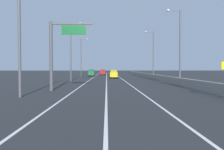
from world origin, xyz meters
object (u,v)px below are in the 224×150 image
Objects in this scene: overhead_sign_gantry at (58,47)px; car_yellow_2 at (114,74)px; lamp_post_right_third at (152,52)px; lamp_post_left_near at (22,23)px; car_red_0 at (103,72)px; lamp_post_left_mid at (72,48)px; lamp_post_right_second at (179,42)px; lamp_post_left_far at (82,55)px; car_green_1 at (92,73)px.

overhead_sign_gantry is 31.92m from car_yellow_2.
overhead_sign_gantry is at bearing -102.79° from car_yellow_2.
lamp_post_left_near is (-17.76, -34.05, 0.00)m from lamp_post_right_third.
lamp_post_left_near is at bearing -95.10° from car_red_0.
lamp_post_right_third reaches higher than car_red_0.
car_yellow_2 is at bearing 56.35° from lamp_post_left_mid.
car_red_0 is at bearing 86.24° from overhead_sign_gantry.
car_red_0 is (-12.12, 29.25, -5.32)m from lamp_post_right_third.
lamp_post_left_mid reaches higher than car_yellow_2.
lamp_post_right_second is at bearing 28.34° from overhead_sign_gantry.
lamp_post_left_near is at bearing -141.56° from lamp_post_right_second.
lamp_post_left_far is 2.68× the size of car_red_0.
car_green_1 is 14.88m from car_yellow_2.
lamp_post_left_far is at bearing 117.55° from lamp_post_right_second.
lamp_post_right_third is 2.47× the size of car_yellow_2.
lamp_post_right_third is 22.69m from lamp_post_left_far.
car_yellow_2 is at bearing -83.17° from car_red_0.
car_green_1 reaches higher than car_yellow_2.
lamp_post_left_mid is (-1.22, 18.54, 1.59)m from overhead_sign_gantry.
lamp_post_left_near is 24.04m from lamp_post_left_mid.
overhead_sign_gantry is 42.64m from lamp_post_left_far.
overhead_sign_gantry is 0.68× the size of lamp_post_right_third.
lamp_post_left_mid is 15.79m from car_yellow_2.
lamp_post_right_second and lamp_post_right_third have the same top height.
lamp_post_left_near is 2.32× the size of car_green_1.
lamp_post_left_far is at bearing 141.86° from lamp_post_right_third.
lamp_post_left_mid is at bearing -88.30° from lamp_post_left_far.
car_red_0 is (5.65, 63.30, -5.32)m from lamp_post_left_near.
lamp_post_right_second is 2.68× the size of car_red_0.
lamp_post_right_second is 39.27m from car_green_1.
car_green_1 is at bearing 85.67° from lamp_post_left_mid.
overhead_sign_gantry is 18.05m from lamp_post_right_second.
lamp_post_left_near is at bearing -89.90° from lamp_post_left_far.
car_yellow_2 is at bearing 111.47° from lamp_post_right_second.
lamp_post_right_third is 1.00× the size of lamp_post_left_mid.
lamp_post_right_second reaches higher than overhead_sign_gantry.
car_green_1 is (2.67, 1.83, -5.29)m from lamp_post_left_far.
car_green_1 is (-3.06, -13.41, 0.03)m from car_red_0.
lamp_post_right_third is (0.09, 20.03, 0.00)m from lamp_post_right_second.
lamp_post_right_second is 20.03m from lamp_post_right_third.
lamp_post_right_second is 1.00× the size of lamp_post_left_far.
lamp_post_left_near is 37.85m from car_yellow_2.
car_red_0 is at bearing 103.71° from lamp_post_right_second.
lamp_post_left_near is 48.06m from lamp_post_left_far.
overhead_sign_gantry is at bearing -119.12° from lamp_post_right_third.
car_green_1 is (0.74, 44.41, -3.70)m from overhead_sign_gantry.
car_red_0 is (5.73, 15.24, -5.32)m from lamp_post_left_far.
lamp_post_right_second is at bearing 38.44° from lamp_post_left_near.
lamp_post_left_mid and lamp_post_left_far have the same top height.
car_red_0 is at bearing 82.72° from lamp_post_left_mid.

